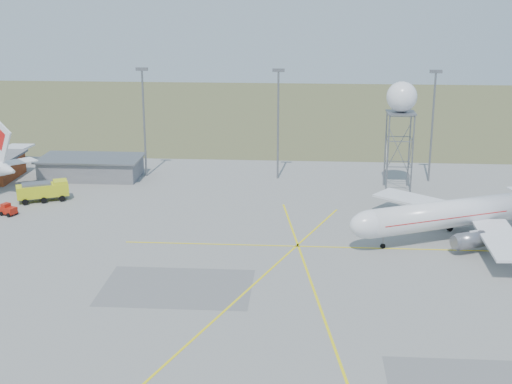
# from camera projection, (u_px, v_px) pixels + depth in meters

# --- Properties ---
(ground) EXTENTS (400.00, 400.00, 0.00)m
(ground) POSITION_uv_depth(u_px,v_px,m) (351.00, 355.00, 70.06)
(ground) COLOR gray
(ground) RESTS_ON ground
(grass_strip) EXTENTS (400.00, 120.00, 0.03)m
(grass_strip) POSITION_uv_depth(u_px,v_px,m) (323.00, 112.00, 204.10)
(grass_strip) COLOR #535D33
(grass_strip) RESTS_ON ground
(building_grey) EXTENTS (19.00, 10.00, 3.90)m
(building_grey) POSITION_uv_depth(u_px,v_px,m) (91.00, 168.00, 133.83)
(building_grey) COLOR slate
(building_grey) RESTS_ON ground
(mast_a) EXTENTS (2.20, 0.50, 20.50)m
(mast_a) POSITION_uv_depth(u_px,v_px,m) (144.00, 113.00, 132.24)
(mast_a) COLOR slate
(mast_a) RESTS_ON ground
(mast_b) EXTENTS (2.20, 0.50, 20.50)m
(mast_b) POSITION_uv_depth(u_px,v_px,m) (278.00, 115.00, 130.54)
(mast_b) COLOR slate
(mast_b) RESTS_ON ground
(mast_c) EXTENTS (2.20, 0.50, 20.50)m
(mast_c) POSITION_uv_depth(u_px,v_px,m) (433.00, 117.00, 128.65)
(mast_c) COLOR slate
(mast_c) RESTS_ON ground
(airliner_main) EXTENTS (33.52, 31.20, 12.01)m
(airliner_main) POSITION_uv_depth(u_px,v_px,m) (455.00, 214.00, 101.27)
(airliner_main) COLOR silver
(airliner_main) RESTS_ON ground
(radar_tower) EXTENTS (5.28, 5.28, 19.11)m
(radar_tower) POSITION_uv_depth(u_px,v_px,m) (400.00, 130.00, 124.11)
(radar_tower) COLOR slate
(radar_tower) RESTS_ON ground
(fire_truck) EXTENTS (8.77, 5.99, 3.34)m
(fire_truck) POSITION_uv_depth(u_px,v_px,m) (44.00, 192.00, 119.56)
(fire_truck) COLOR #C0C717
(fire_truck) RESTS_ON ground
(baggage_tug) EXTENTS (2.83, 2.66, 1.87)m
(baggage_tug) POSITION_uv_depth(u_px,v_px,m) (8.00, 211.00, 112.40)
(baggage_tug) COLOR #A4180B
(baggage_tug) RESTS_ON ground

